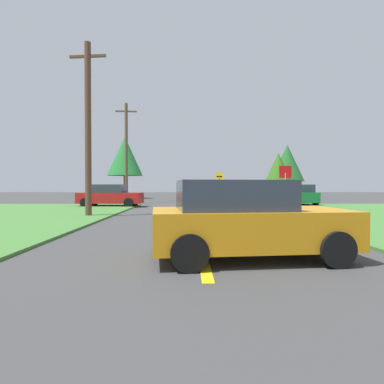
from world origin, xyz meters
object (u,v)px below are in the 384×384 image
Objects in this scene: car_on_crossroad at (296,195)px; car_approaching_junction at (199,193)px; pine_tree_center at (125,156)px; utility_pole_near at (88,128)px; oak_tree_right at (278,168)px; utility_pole_mid at (126,152)px; oak_tree_left at (287,163)px; stop_sign at (285,180)px; parked_car_near_building at (110,196)px; car_behind_on_main_road at (245,220)px; direction_sign at (219,184)px.

car_on_crossroad is 12.01m from car_approaching_junction.
utility_pole_near is at bearing -83.31° from pine_tree_center.
car_approaching_junction is 0.81× the size of oak_tree_right.
utility_pole_mid reaches higher than oak_tree_left.
utility_pole_near reaches higher than oak_tree_right.
stop_sign reaches higher than parked_car_near_building.
car_on_crossroad is at bearing 35.47° from utility_pole_near.
oak_tree_left is (11.67, 34.90, 3.66)m from car_behind_on_main_road.
parked_car_near_building is 13.37m from car_approaching_junction.
car_on_crossroad is 6.09m from direction_sign.
pine_tree_center is at bearing -49.82° from stop_sign.
car_behind_on_main_road is 20.06m from car_on_crossroad.
direction_sign is at bearing 74.35° from car_on_crossroad.
utility_pole_near reaches higher than car_behind_on_main_road.
parked_car_near_building is at bearing -135.67° from oak_tree_left.
direction_sign reaches higher than car_approaching_junction.
direction_sign is (-5.96, 0.85, 0.89)m from car_on_crossroad.
car_behind_on_main_road and car_on_crossroad have the same top height.
stop_sign is 0.31× the size of utility_pole_mid.
utility_pole_mid is at bearing 91.90° from utility_pole_near.
oak_tree_left reaches higher than stop_sign.
oak_tree_right reaches higher than car_behind_on_main_road.
car_behind_on_main_road is 0.98× the size of car_approaching_junction.
car_on_crossroad is at bearing 10.76° from parked_car_near_building.
oak_tree_left is (18.52, 18.09, 3.66)m from parked_car_near_building.
pine_tree_center is (-8.85, 4.19, 4.30)m from car_approaching_junction.
car_on_crossroad is 21.61m from pine_tree_center.
parked_car_near_building is 0.54× the size of utility_pole_mid.
pine_tree_center is at bearing 100.29° from parked_car_near_building.
direction_sign is 16.77m from pine_tree_center.
car_behind_on_main_road is 0.49× the size of utility_pole_mid.
utility_pole_mid reaches higher than utility_pole_near.
utility_pole_mid is 17.55m from oak_tree_right.
car_on_crossroad is 0.51× the size of utility_pole_near.
car_on_crossroad is (14.19, 1.86, -0.00)m from parked_car_near_building.
oak_tree_right is at bearing -16.13° from car_on_crossroad.
pine_tree_center reaches higher than car_behind_on_main_road.
oak_tree_left reaches higher than direction_sign.
parked_car_near_building is 5.52m from utility_pole_mid.
pine_tree_center reaches higher than oak_tree_left.
utility_pole_near is 31.26m from oak_tree_left.
stop_sign is 11.17m from utility_pole_near.
pine_tree_center is at bearing 41.95° from car_on_crossroad.
oak_tree_right is (15.80, 12.55, 2.68)m from parked_car_near_building.
oak_tree_right is (4.48, 17.38, 1.61)m from stop_sign.
pine_tree_center is (-1.92, 15.61, 4.30)m from parked_car_near_building.
utility_pole_near reaches higher than direction_sign.
parked_car_near_building is at bearing -141.54° from oak_tree_right.
oak_tree_left is (18.10, 13.94, 0.04)m from utility_pole_mid.
pine_tree_center reaches higher than direction_sign.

